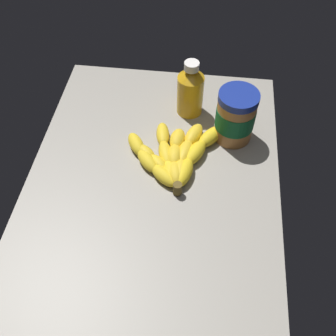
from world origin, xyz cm
name	(u,v)px	position (x,y,z in cm)	size (l,w,h in cm)	color
ground_plane	(153,183)	(0.00, 0.00, -1.58)	(76.37, 56.72, 3.15)	gray
banana_bunch	(175,156)	(-5.84, 4.28, 1.66)	(21.44, 24.39, 3.56)	yellow
peanut_butter_jar	(235,116)	(-15.51, 17.45, 6.62)	(9.28, 9.28, 13.36)	#B27238
honey_bottle	(190,90)	(-23.18, 6.22, 6.87)	(6.60, 6.60, 15.04)	gold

